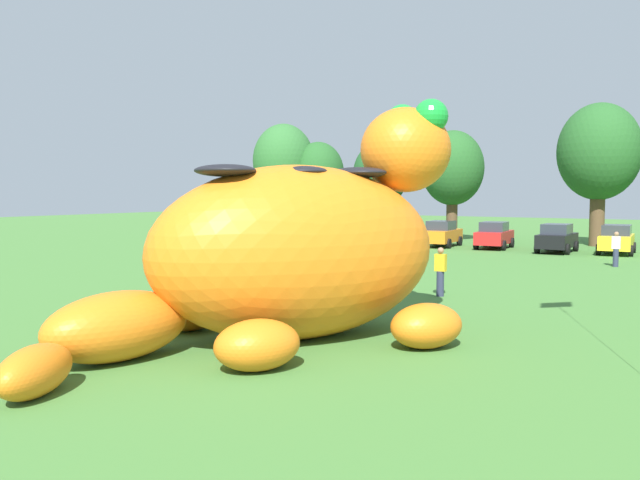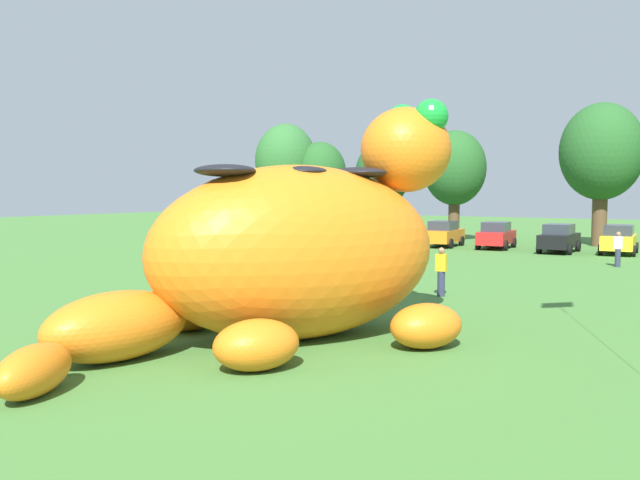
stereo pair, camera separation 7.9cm
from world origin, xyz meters
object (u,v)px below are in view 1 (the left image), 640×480
(giant_inflatable_creature, at_px, (298,250))
(car_red, at_px, (494,235))
(car_yellow, at_px, (617,239))
(car_orange, at_px, (442,234))
(spectator_wandering, at_px, (616,249))
(spectator_mid_field, at_px, (440,272))
(spectator_by_cars, at_px, (297,243))
(car_black, at_px, (557,238))
(car_blue, at_px, (394,232))

(giant_inflatable_creature, relative_size, car_red, 2.82)
(car_yellow, bearing_deg, car_red, -179.55)
(giant_inflatable_creature, height_order, car_orange, giant_inflatable_creature)
(car_orange, bearing_deg, spectator_wandering, -30.13)
(spectator_mid_field, xyz_separation_m, spectator_wandering, (3.95, 12.97, 0.00))
(spectator_by_cars, bearing_deg, car_black, 45.35)
(spectator_mid_field, height_order, spectator_wandering, same)
(car_blue, bearing_deg, spectator_wandering, -24.44)
(car_yellow, height_order, spectator_wandering, car_yellow)
(car_yellow, relative_size, spectator_wandering, 2.45)
(car_blue, height_order, car_red, same)
(giant_inflatable_creature, relative_size, car_blue, 2.85)
(car_blue, xyz_separation_m, car_yellow, (14.20, 0.26, 0.00))
(spectator_by_cars, bearing_deg, car_yellow, 40.08)
(spectator_mid_field, xyz_separation_m, spectator_by_cars, (-11.32, 7.98, 0.00))
(car_blue, bearing_deg, car_yellow, 1.03)
(car_black, bearing_deg, spectator_by_cars, -134.65)
(spectator_mid_field, bearing_deg, car_orange, 111.04)
(spectator_mid_field, bearing_deg, giant_inflatable_creature, -94.10)
(car_red, relative_size, spectator_by_cars, 2.47)
(car_orange, relative_size, spectator_by_cars, 2.46)
(car_yellow, bearing_deg, spectator_mid_field, -98.68)
(spectator_mid_field, bearing_deg, car_black, 90.37)
(car_black, bearing_deg, car_red, 169.88)
(spectator_mid_field, bearing_deg, car_yellow, 81.32)
(car_blue, xyz_separation_m, spectator_by_cars, (-0.19, -11.85, -0.01))
(car_blue, relative_size, car_red, 0.99)
(car_blue, xyz_separation_m, car_black, (11.01, -0.52, 0.00))
(spectator_by_cars, bearing_deg, spectator_mid_field, -35.19)
(spectator_by_cars, bearing_deg, spectator_wandering, 18.12)
(giant_inflatable_creature, bearing_deg, car_black, 89.05)
(spectator_by_cars, relative_size, spectator_wandering, 1.00)
(car_black, height_order, car_yellow, same)
(car_red, relative_size, car_black, 1.03)
(car_orange, xyz_separation_m, spectator_wandering, (11.50, -6.68, -0.01))
(car_red, bearing_deg, giant_inflatable_creature, -82.77)
(car_black, bearing_deg, giant_inflatable_creature, -90.95)
(spectator_mid_field, distance_m, spectator_wandering, 13.56)
(car_blue, distance_m, car_yellow, 14.20)
(car_red, bearing_deg, car_yellow, 0.45)
(giant_inflatable_creature, bearing_deg, car_orange, 104.14)
(spectator_mid_field, relative_size, spectator_by_cars, 1.00)
(spectator_by_cars, bearing_deg, giant_inflatable_creature, -56.18)
(car_blue, relative_size, spectator_wandering, 2.44)
(giant_inflatable_creature, bearing_deg, spectator_wandering, 77.86)
(car_orange, height_order, spectator_wandering, car_orange)
(giant_inflatable_creature, height_order, car_blue, giant_inflatable_creature)
(giant_inflatable_creature, distance_m, spectator_wandering, 21.55)
(car_blue, relative_size, car_yellow, 1.00)
(car_blue, bearing_deg, spectator_by_cars, -90.90)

